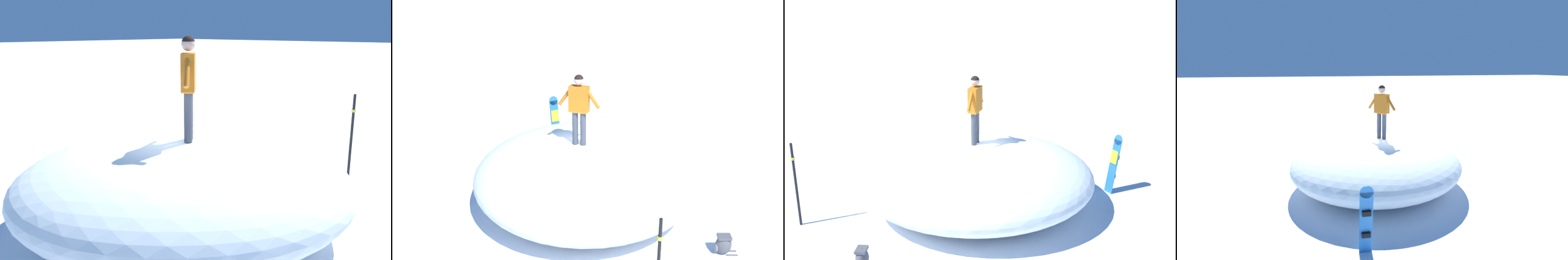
% 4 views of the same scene
% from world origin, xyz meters
% --- Properties ---
extents(ground, '(240.00, 240.00, 0.00)m').
position_xyz_m(ground, '(0.00, 0.00, 0.00)').
color(ground, white).
extents(snow_mound, '(7.80, 7.95, 1.64)m').
position_xyz_m(snow_mound, '(-0.16, -0.27, 0.82)').
color(snow_mound, white).
rests_on(snow_mound, ground).
extents(snowboarder_standing, '(0.73, 0.86, 1.74)m').
position_xyz_m(snowboarder_standing, '(-0.01, -0.33, 2.69)').
color(snowboarder_standing, '#333842').
rests_on(snowboarder_standing, snow_mound).
extents(backpack_near, '(0.53, 0.45, 0.46)m').
position_xyz_m(backpack_near, '(-1.41, 3.18, 0.24)').
color(backpack_near, '#4C4C51').
rests_on(backpack_near, ground).
extents(trail_marker_pole, '(0.10, 0.10, 2.08)m').
position_xyz_m(trail_marker_pole, '(1.10, 3.90, 1.09)').
color(trail_marker_pole, black).
rests_on(trail_marker_pole, ground).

